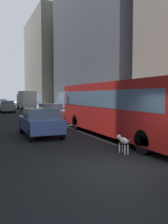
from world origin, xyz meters
The scene contains 10 objects.
ground_plane centered at (0.00, 35.00, 0.00)m, with size 120.00×120.00×0.00m, color black.
sidewalk_right centered at (5.70, 35.00, 0.07)m, with size 2.40×110.00×0.15m, color #ADA89E.
building_right_far centered at (11.90, 49.55, 9.96)m, with size 11.59×20.41×19.92m.
transit_bus centered at (2.80, 5.54, 1.78)m, with size 2.78×11.53×3.05m.
car_blue_hatchback centered at (-1.20, 7.44, 0.82)m, with size 1.88×4.19×1.62m.
car_black_suv centered at (-1.20, 39.35, 0.82)m, with size 1.73×4.80×1.62m.
car_silver_sedan centered at (1.20, 14.50, 0.82)m, with size 1.83×3.91×1.62m.
car_grey_wagon centered at (-1.20, 28.70, 0.82)m, with size 1.79×4.21×1.62m.
box_truck centered at (2.80, 37.07, 1.67)m, with size 2.30×7.50×3.05m.
dalmatian_dog centered at (0.98, 1.86, 0.51)m, with size 0.22×0.96×0.72m.
Camera 1 is at (-4.27, -6.75, 2.37)m, focal length 39.63 mm.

